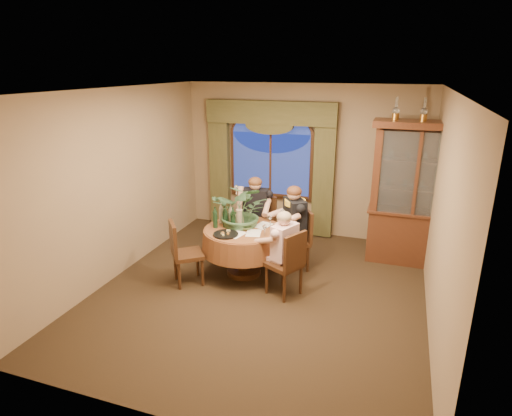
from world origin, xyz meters
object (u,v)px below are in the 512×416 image
(china_cabinet, at_px, (414,195))
(oil_lamp_center, at_px, (424,109))
(chair_front_left, at_px, (188,253))
(person_pink, at_px, (284,252))
(wine_bottle_4, at_px, (215,217))
(person_back, at_px, (255,215))
(wine_bottle_5, at_px, (230,213))
(oil_lamp_right, at_px, (454,110))
(stoneware_vase, at_px, (239,218))
(dining_table, at_px, (244,251))
(wine_bottle_3, at_px, (231,215))
(chair_back_right, at_px, (294,240))
(chair_back, at_px, (261,227))
(olive_bowl, at_px, (246,228))
(wine_bottle_2, at_px, (233,218))
(wine_bottle_0, at_px, (225,216))
(wine_bottle_1, at_px, (221,213))
(chair_right, at_px, (284,263))
(person_scarf, at_px, (294,228))
(oil_lamp_left, at_px, (396,109))
(centerpiece_plant, at_px, (243,189))

(china_cabinet, xyz_separation_m, oil_lamp_center, (0.00, 0.00, 1.32))
(chair_front_left, height_order, person_pink, person_pink)
(chair_front_left, xyz_separation_m, wine_bottle_4, (0.25, 0.45, 0.44))
(person_back, relative_size, wine_bottle_5, 4.07)
(oil_lamp_right, distance_m, stoneware_vase, 3.52)
(dining_table, relative_size, wine_bottle_3, 3.91)
(person_back, xyz_separation_m, wine_bottle_4, (-0.32, -0.95, 0.24))
(chair_back_right, relative_size, chair_back, 1.00)
(wine_bottle_3, xyz_separation_m, wine_bottle_5, (-0.04, 0.09, 0.00))
(chair_back_right, height_order, wine_bottle_5, wine_bottle_5)
(person_pink, bearing_deg, olive_bowl, 90.02)
(person_back, relative_size, wine_bottle_2, 4.07)
(wine_bottle_2, bearing_deg, wine_bottle_0, 168.93)
(china_cabinet, relative_size, wine_bottle_5, 6.97)
(wine_bottle_2, bearing_deg, wine_bottle_1, 151.23)
(dining_table, height_order, wine_bottle_3, wine_bottle_3)
(wine_bottle_0, bearing_deg, wine_bottle_5, 85.08)
(chair_back_right, xyz_separation_m, chair_front_left, (-1.37, -0.96, 0.00))
(oil_lamp_right, distance_m, wine_bottle_2, 3.59)
(chair_right, bearing_deg, china_cabinet, -16.36)
(person_scarf, bearing_deg, dining_table, 90.00)
(china_cabinet, distance_m, oil_lamp_center, 1.32)
(oil_lamp_left, bearing_deg, china_cabinet, 0.00)
(dining_table, relative_size, wine_bottle_2, 3.91)
(chair_front_left, bearing_deg, chair_right, 57.22)
(person_scarf, relative_size, wine_bottle_3, 4.12)
(chair_back, xyz_separation_m, olive_bowl, (0.04, -0.85, 0.30))
(oil_lamp_right, relative_size, chair_back_right, 0.35)
(wine_bottle_2, bearing_deg, olive_bowl, 4.86)
(dining_table, bearing_deg, wine_bottle_3, 160.61)
(chair_back_right, height_order, wine_bottle_3, wine_bottle_3)
(chair_back_right, xyz_separation_m, wine_bottle_1, (-1.10, -0.33, 0.44))
(person_back, bearing_deg, wine_bottle_3, 73.42)
(oil_lamp_center, relative_size, oil_lamp_right, 1.00)
(chair_front_left, bearing_deg, wine_bottle_2, 95.17)
(oil_lamp_left, distance_m, chair_back_right, 2.53)
(chair_back, height_order, wine_bottle_0, wine_bottle_0)
(chair_right, relative_size, wine_bottle_2, 2.91)
(oil_lamp_center, xyz_separation_m, wine_bottle_3, (-2.64, -1.21, -1.56))
(oil_lamp_center, xyz_separation_m, person_back, (-2.50, -0.43, -1.80))
(person_pink, height_order, person_back, person_back)
(oil_lamp_right, height_order, wine_bottle_3, oil_lamp_right)
(wine_bottle_3, bearing_deg, chair_back_right, 20.48)
(chair_right, height_order, chair_back_right, same)
(dining_table, relative_size, centerpiece_plant, 1.32)
(dining_table, height_order, person_scarf, person_scarf)
(dining_table, xyz_separation_m, person_back, (-0.11, 0.86, 0.30))
(wine_bottle_3, bearing_deg, oil_lamp_right, 21.77)
(person_pink, bearing_deg, wine_bottle_4, 102.22)
(chair_right, height_order, wine_bottle_5, wine_bottle_5)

